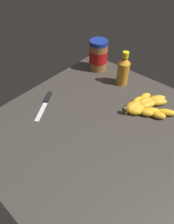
{
  "coord_description": "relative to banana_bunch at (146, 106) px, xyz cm",
  "views": [
    {
      "loc": [
        39.91,
        28.09,
        55.45
      ],
      "look_at": [
        2.35,
        -4.61,
        5.69
      ],
      "focal_mm": 30.07,
      "sensor_mm": 36.0,
      "label": 1
    }
  ],
  "objects": [
    {
      "name": "ground_plane",
      "position": [
        19.88,
        -8.83,
        -3.55
      ],
      "size": [
        82.47,
        77.08,
        4.04
      ],
      "primitive_type": "cube",
      "color": "#38332D"
    },
    {
      "name": "butter_knife",
      "position": [
        26.04,
        -34.35,
        -1.06
      ],
      "size": [
        16.38,
        10.78,
        1.2
      ],
      "color": "silver",
      "rests_on": "ground_plane"
    },
    {
      "name": "honey_bottle",
      "position": [
        -8.55,
        -17.74,
        5.77
      ],
      "size": [
        5.58,
        5.58,
        16.46
      ],
      "color": "orange",
      "rests_on": "ground_plane"
    },
    {
      "name": "banana_bunch",
      "position": [
        0.0,
        0.0,
        0.0
      ],
      "size": [
        20.29,
        18.54,
        3.38
      ],
      "color": "gold",
      "rests_on": "ground_plane"
    },
    {
      "name": "peanut_butter_jar",
      "position": [
        -11.3,
        -34.93,
        6.15
      ],
      "size": [
        9.42,
        9.42,
        15.61
      ],
      "color": "#9E602D",
      "rests_on": "ground_plane"
    }
  ]
}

